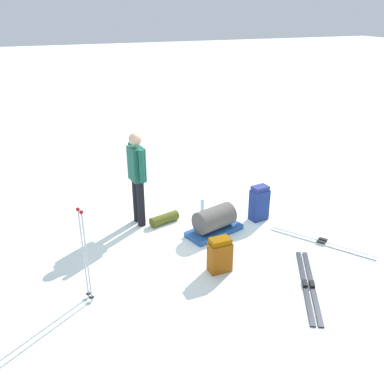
{
  "coord_description": "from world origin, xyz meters",
  "views": [
    {
      "loc": [
        -6.13,
        2.43,
        3.65
      ],
      "look_at": [
        0.0,
        0.0,
        0.7
      ],
      "focal_mm": 39.09,
      "sensor_mm": 36.0,
      "label": 1
    }
  ],
  "objects_px": {
    "ski_poles_planted_near": "(85,251)",
    "sleeping_mat_rolled": "(164,219)",
    "backpack_bright": "(220,255)",
    "thermos_bottle": "(202,206)",
    "ski_pair_far": "(308,285)",
    "gear_sled": "(214,221)",
    "ski_pair_near": "(322,242)",
    "backpack_large_dark": "(259,203)",
    "skier_standing": "(137,174)"
  },
  "relations": [
    {
      "from": "backpack_bright",
      "to": "ski_poles_planted_near",
      "type": "bearing_deg",
      "value": 89.07
    },
    {
      "from": "backpack_bright",
      "to": "ski_pair_near",
      "type": "bearing_deg",
      "value": -87.26
    },
    {
      "from": "sleeping_mat_rolled",
      "to": "backpack_bright",
      "type": "bearing_deg",
      "value": -170.01
    },
    {
      "from": "skier_standing",
      "to": "sleeping_mat_rolled",
      "type": "xyz_separation_m",
      "value": [
        -0.18,
        -0.42,
        -0.86
      ]
    },
    {
      "from": "ski_pair_far",
      "to": "gear_sled",
      "type": "xyz_separation_m",
      "value": [
        1.88,
        0.63,
        0.21
      ]
    },
    {
      "from": "gear_sled",
      "to": "ski_pair_near",
      "type": "bearing_deg",
      "value": -121.98
    },
    {
      "from": "backpack_large_dark",
      "to": "backpack_bright",
      "type": "bearing_deg",
      "value": 131.93
    },
    {
      "from": "ski_pair_near",
      "to": "sleeping_mat_rolled",
      "type": "relative_size",
      "value": 2.84
    },
    {
      "from": "ski_pair_near",
      "to": "ski_poles_planted_near",
      "type": "relative_size",
      "value": 1.14
    },
    {
      "from": "skier_standing",
      "to": "backpack_bright",
      "type": "bearing_deg",
      "value": -159.35
    },
    {
      "from": "gear_sled",
      "to": "sleeping_mat_rolled",
      "type": "bearing_deg",
      "value": 46.44
    },
    {
      "from": "ski_pair_near",
      "to": "ski_pair_far",
      "type": "bearing_deg",
      "value": 134.33
    },
    {
      "from": "sleeping_mat_rolled",
      "to": "ski_pair_far",
      "type": "bearing_deg",
      "value": -152.47
    },
    {
      "from": "ski_pair_near",
      "to": "gear_sled",
      "type": "bearing_deg",
      "value": 58.02
    },
    {
      "from": "ski_poles_planted_near",
      "to": "gear_sled",
      "type": "bearing_deg",
      "value": -65.97
    },
    {
      "from": "backpack_large_dark",
      "to": "sleeping_mat_rolled",
      "type": "distance_m",
      "value": 1.76
    },
    {
      "from": "skier_standing",
      "to": "backpack_bright",
      "type": "relative_size",
      "value": 3.11
    },
    {
      "from": "skier_standing",
      "to": "backpack_large_dark",
      "type": "relative_size",
      "value": 2.55
    },
    {
      "from": "ski_pair_far",
      "to": "sleeping_mat_rolled",
      "type": "distance_m",
      "value": 2.86
    },
    {
      "from": "ski_pair_far",
      "to": "gear_sled",
      "type": "height_order",
      "value": "gear_sled"
    },
    {
      "from": "ski_pair_near",
      "to": "ski_pair_far",
      "type": "xyz_separation_m",
      "value": [
        -0.91,
        0.93,
        0.0
      ]
    },
    {
      "from": "backpack_large_dark",
      "to": "thermos_bottle",
      "type": "distance_m",
      "value": 1.1
    },
    {
      "from": "backpack_bright",
      "to": "ski_poles_planted_near",
      "type": "distance_m",
      "value": 1.98
    },
    {
      "from": "ski_pair_far",
      "to": "skier_standing",
      "type": "bearing_deg",
      "value": 32.58
    },
    {
      "from": "skier_standing",
      "to": "backpack_large_dark",
      "type": "bearing_deg",
      "value": -107.85
    },
    {
      "from": "ski_poles_planted_near",
      "to": "sleeping_mat_rolled",
      "type": "xyz_separation_m",
      "value": [
        1.7,
        -1.62,
        -0.67
      ]
    },
    {
      "from": "sleeping_mat_rolled",
      "to": "ski_poles_planted_near",
      "type": "bearing_deg",
      "value": 136.37
    },
    {
      "from": "sleeping_mat_rolled",
      "to": "gear_sled",
      "type": "bearing_deg",
      "value": -133.56
    },
    {
      "from": "ski_pair_near",
      "to": "ski_poles_planted_near",
      "type": "bearing_deg",
      "value": 90.92
    },
    {
      "from": "backpack_bright",
      "to": "gear_sled",
      "type": "relative_size",
      "value": 0.5
    },
    {
      "from": "gear_sled",
      "to": "backpack_bright",
      "type": "bearing_deg",
      "value": 159.66
    },
    {
      "from": "ski_poles_planted_near",
      "to": "sleeping_mat_rolled",
      "type": "distance_m",
      "value": 2.44
    },
    {
      "from": "ski_pair_near",
      "to": "thermos_bottle",
      "type": "bearing_deg",
      "value": 38.22
    },
    {
      "from": "sleeping_mat_rolled",
      "to": "ski_pair_near",
      "type": "bearing_deg",
      "value": -125.97
    },
    {
      "from": "ski_pair_near",
      "to": "backpack_bright",
      "type": "bearing_deg",
      "value": 92.74
    },
    {
      "from": "skier_standing",
      "to": "ski_poles_planted_near",
      "type": "height_order",
      "value": "skier_standing"
    },
    {
      "from": "ski_pair_far",
      "to": "ski_poles_planted_near",
      "type": "bearing_deg",
      "value": 73.99
    },
    {
      "from": "ski_pair_near",
      "to": "ski_pair_far",
      "type": "distance_m",
      "value": 1.3
    },
    {
      "from": "backpack_bright",
      "to": "thermos_bottle",
      "type": "distance_m",
      "value": 1.98
    },
    {
      "from": "skier_standing",
      "to": "backpack_large_dark",
      "type": "distance_m",
      "value": 2.29
    },
    {
      "from": "ski_pair_far",
      "to": "gear_sled",
      "type": "relative_size",
      "value": 1.46
    },
    {
      "from": "ski_poles_planted_near",
      "to": "backpack_large_dark",
      "type": "bearing_deg",
      "value": -69.93
    },
    {
      "from": "ski_pair_near",
      "to": "backpack_bright",
      "type": "distance_m",
      "value": 1.97
    },
    {
      "from": "backpack_bright",
      "to": "gear_sled",
      "type": "height_order",
      "value": "backpack_bright"
    },
    {
      "from": "ski_pair_far",
      "to": "sleeping_mat_rolled",
      "type": "bearing_deg",
      "value": 27.53
    },
    {
      "from": "thermos_bottle",
      "to": "gear_sled",
      "type": "bearing_deg",
      "value": 171.38
    },
    {
      "from": "ski_poles_planted_near",
      "to": "thermos_bottle",
      "type": "height_order",
      "value": "ski_poles_planted_near"
    },
    {
      "from": "skier_standing",
      "to": "thermos_bottle",
      "type": "distance_m",
      "value": 1.49
    },
    {
      "from": "gear_sled",
      "to": "thermos_bottle",
      "type": "relative_size",
      "value": 4.19
    },
    {
      "from": "ski_poles_planted_near",
      "to": "backpack_bright",
      "type": "bearing_deg",
      "value": -90.93
    }
  ]
}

